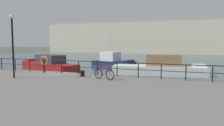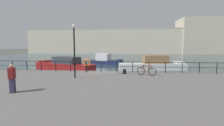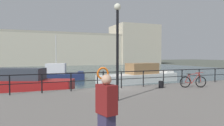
{
  "view_description": "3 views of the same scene",
  "coord_description": "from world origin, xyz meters",
  "px_view_note": "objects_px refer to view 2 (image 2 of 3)",
  "views": [
    {
      "loc": [
        10.78,
        -16.17,
        3.6
      ],
      "look_at": [
        2.56,
        5.01,
        1.47
      ],
      "focal_mm": 36.01,
      "sensor_mm": 36.0,
      "label": 1
    },
    {
      "loc": [
        3.16,
        -17.92,
        3.88
      ],
      "look_at": [
        0.98,
        4.53,
        1.42
      ],
      "focal_mm": 27.42,
      "sensor_mm": 36.0,
      "label": 2
    },
    {
      "loc": [
        -5.09,
        -12.83,
        3.14
      ],
      "look_at": [
        1.79,
        4.43,
        2.48
      ],
      "focal_mm": 33.35,
      "sensor_mm": 36.0,
      "label": 3
    }
  ],
  "objects_px": {
    "quay_lamp_post": "(74,44)",
    "parked_bicycle": "(146,71)",
    "mooring_bollard": "(124,72)",
    "standing_person": "(12,78)",
    "moored_cabin_cruiser": "(106,60)",
    "harbor_building": "(139,41)",
    "moored_harbor_tender": "(64,65)",
    "moored_blue_motorboat": "(153,65)",
    "life_ring_stand": "(87,63)"
  },
  "relations": [
    {
      "from": "harbor_building",
      "to": "moored_harbor_tender",
      "type": "distance_m",
      "value": 53.34
    },
    {
      "from": "harbor_building",
      "to": "quay_lamp_post",
      "type": "height_order",
      "value": "harbor_building"
    },
    {
      "from": "moored_cabin_cruiser",
      "to": "mooring_bollard",
      "type": "relative_size",
      "value": 15.52
    },
    {
      "from": "moored_cabin_cruiser",
      "to": "moored_blue_motorboat",
      "type": "height_order",
      "value": "moored_cabin_cruiser"
    },
    {
      "from": "moored_cabin_cruiser",
      "to": "life_ring_stand",
      "type": "xyz_separation_m",
      "value": [
        0.35,
        -16.57,
        1.28
      ]
    },
    {
      "from": "quay_lamp_post",
      "to": "parked_bicycle",
      "type": "bearing_deg",
      "value": 16.4
    },
    {
      "from": "moored_harbor_tender",
      "to": "life_ring_stand",
      "type": "xyz_separation_m",
      "value": [
        5.26,
        -7.53,
        1.23
      ]
    },
    {
      "from": "mooring_bollard",
      "to": "quay_lamp_post",
      "type": "distance_m",
      "value": 5.47
    },
    {
      "from": "quay_lamp_post",
      "to": "mooring_bollard",
      "type": "bearing_deg",
      "value": 30.76
    },
    {
      "from": "moored_cabin_cruiser",
      "to": "moored_harbor_tender",
      "type": "distance_m",
      "value": 10.29
    },
    {
      "from": "moored_cabin_cruiser",
      "to": "quay_lamp_post",
      "type": "relative_size",
      "value": 1.53
    },
    {
      "from": "parked_bicycle",
      "to": "mooring_bollard",
      "type": "height_order",
      "value": "parked_bicycle"
    },
    {
      "from": "moored_harbor_tender",
      "to": "parked_bicycle",
      "type": "bearing_deg",
      "value": 165.92
    },
    {
      "from": "moored_blue_motorboat",
      "to": "moored_harbor_tender",
      "type": "bearing_deg",
      "value": -179.42
    },
    {
      "from": "parked_bicycle",
      "to": "mooring_bollard",
      "type": "xyz_separation_m",
      "value": [
        -2.02,
        0.64,
        -0.17
      ]
    },
    {
      "from": "harbor_building",
      "to": "quay_lamp_post",
      "type": "bearing_deg",
      "value": -98.29
    },
    {
      "from": "moored_harbor_tender",
      "to": "quay_lamp_post",
      "type": "xyz_separation_m",
      "value": [
        4.95,
        -10.45,
        3.12
      ]
    },
    {
      "from": "harbor_building",
      "to": "moored_blue_motorboat",
      "type": "xyz_separation_m",
      "value": [
        -0.74,
        -49.21,
        -4.64
      ]
    },
    {
      "from": "life_ring_stand",
      "to": "moored_cabin_cruiser",
      "type": "bearing_deg",
      "value": 91.22
    },
    {
      "from": "harbor_building",
      "to": "parked_bicycle",
      "type": "relative_size",
      "value": 46.63
    },
    {
      "from": "moored_cabin_cruiser",
      "to": "quay_lamp_post",
      "type": "bearing_deg",
      "value": -75.1
    },
    {
      "from": "mooring_bollard",
      "to": "parked_bicycle",
      "type": "bearing_deg",
      "value": -17.63
    },
    {
      "from": "harbor_building",
      "to": "life_ring_stand",
      "type": "height_order",
      "value": "harbor_building"
    },
    {
      "from": "standing_person",
      "to": "parked_bicycle",
      "type": "bearing_deg",
      "value": 23.14
    },
    {
      "from": "moored_cabin_cruiser",
      "to": "moored_blue_motorboat",
      "type": "distance_m",
      "value": 10.83
    },
    {
      "from": "mooring_bollard",
      "to": "quay_lamp_post",
      "type": "relative_size",
      "value": 0.1
    },
    {
      "from": "moored_blue_motorboat",
      "to": "quay_lamp_post",
      "type": "xyz_separation_m",
      "value": [
        -8.25,
        -12.52,
        3.12
      ]
    },
    {
      "from": "moored_cabin_cruiser",
      "to": "mooring_bollard",
      "type": "distance_m",
      "value": 17.55
    },
    {
      "from": "harbor_building",
      "to": "moored_harbor_tender",
      "type": "height_order",
      "value": "harbor_building"
    },
    {
      "from": "moored_cabin_cruiser",
      "to": "parked_bicycle",
      "type": "xyz_separation_m",
      "value": [
        6.17,
        -17.68,
        0.7
      ]
    },
    {
      "from": "moored_harbor_tender",
      "to": "mooring_bollard",
      "type": "distance_m",
      "value": 12.1
    },
    {
      "from": "parked_bicycle",
      "to": "quay_lamp_post",
      "type": "xyz_separation_m",
      "value": [
        -6.14,
        -1.81,
        2.48
      ]
    },
    {
      "from": "moored_cabin_cruiser",
      "to": "standing_person",
      "type": "relative_size",
      "value": 4.04
    },
    {
      "from": "life_ring_stand",
      "to": "quay_lamp_post",
      "type": "bearing_deg",
      "value": -96.13
    },
    {
      "from": "harbor_building",
      "to": "life_ring_stand",
      "type": "relative_size",
      "value": 56.81
    },
    {
      "from": "quay_lamp_post",
      "to": "standing_person",
      "type": "distance_m",
      "value": 5.56
    },
    {
      "from": "moored_cabin_cruiser",
      "to": "standing_person",
      "type": "bearing_deg",
      "value": -80.46
    },
    {
      "from": "quay_lamp_post",
      "to": "harbor_building",
      "type": "bearing_deg",
      "value": 81.71
    },
    {
      "from": "moored_blue_motorboat",
      "to": "quay_lamp_post",
      "type": "distance_m",
      "value": 15.32
    },
    {
      "from": "parked_bicycle",
      "to": "life_ring_stand",
      "type": "xyz_separation_m",
      "value": [
        -5.82,
        1.12,
        0.59
      ]
    },
    {
      "from": "moored_cabin_cruiser",
      "to": "moored_blue_motorboat",
      "type": "relative_size",
      "value": 0.67
    },
    {
      "from": "harbor_building",
      "to": "quay_lamp_post",
      "type": "distance_m",
      "value": 62.4
    },
    {
      "from": "life_ring_stand",
      "to": "moored_blue_motorboat",
      "type": "bearing_deg",
      "value": 50.41
    },
    {
      "from": "mooring_bollard",
      "to": "life_ring_stand",
      "type": "xyz_separation_m",
      "value": [
        -3.8,
        0.47,
        0.75
      ]
    },
    {
      "from": "moored_harbor_tender",
      "to": "mooring_bollard",
      "type": "bearing_deg",
      "value": 162.43
    },
    {
      "from": "mooring_bollard",
      "to": "standing_person",
      "type": "relative_size",
      "value": 0.26
    },
    {
      "from": "parked_bicycle",
      "to": "standing_person",
      "type": "xyz_separation_m",
      "value": [
        -8.39,
        -6.48,
        0.47
      ]
    },
    {
      "from": "harbor_building",
      "to": "moored_harbor_tender",
      "type": "xyz_separation_m",
      "value": [
        -13.94,
        -51.28,
        -4.64
      ]
    },
    {
      "from": "moored_harbor_tender",
      "to": "quay_lamp_post",
      "type": "height_order",
      "value": "quay_lamp_post"
    },
    {
      "from": "harbor_building",
      "to": "moored_harbor_tender",
      "type": "relative_size",
      "value": 7.98
    }
  ]
}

